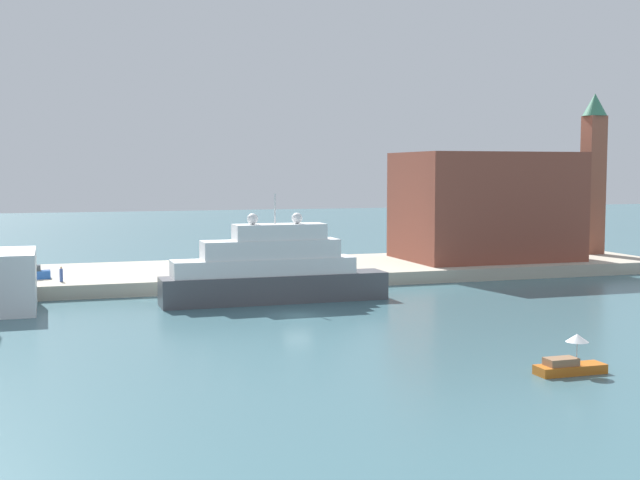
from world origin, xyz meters
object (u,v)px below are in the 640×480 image
at_px(small_motorboat, 570,363).
at_px(harbor_building, 485,206).
at_px(large_yacht, 272,271).
at_px(parked_car, 30,273).
at_px(mooring_bollard, 322,271).
at_px(bell_tower, 593,168).
at_px(person_figure, 61,275).

distance_m(small_motorboat, harbor_building, 57.81).
relative_size(large_yacht, small_motorboat, 4.85).
relative_size(small_motorboat, parked_car, 1.17).
xyz_separation_m(large_yacht, mooring_bollard, (8.01, 8.60, -1.24)).
bearing_deg(bell_tower, mooring_bollard, -166.11).
bearing_deg(mooring_bollard, large_yacht, -132.94).
height_order(small_motorboat, person_figure, person_figure).
bearing_deg(person_figure, small_motorboat, -55.99).
height_order(large_yacht, parked_car, large_yacht).
distance_m(harbor_building, person_figure, 54.44).
xyz_separation_m(harbor_building, parked_car, (-56.78, -3.50, -6.36)).
xyz_separation_m(small_motorboat, parked_car, (-34.00, 49.07, 1.36)).
bearing_deg(mooring_bollard, small_motorboat, -86.26).
xyz_separation_m(large_yacht, person_figure, (-20.02, 11.03, -0.88)).
bearing_deg(mooring_bollard, bell_tower, 13.89).
bearing_deg(large_yacht, harbor_building, 27.98).
height_order(harbor_building, parked_car, harbor_building).
bearing_deg(parked_car, large_yacht, -31.81).
distance_m(large_yacht, mooring_bollard, 11.82).
xyz_separation_m(parked_car, mooring_bollard, (31.16, -5.76, -0.25)).
xyz_separation_m(harbor_building, bell_tower, (17.57, 1.42, 4.98)).
bearing_deg(bell_tower, large_yacht, -159.36).
bearing_deg(small_motorboat, parked_car, 124.71).
bearing_deg(harbor_building, mooring_bollard, -160.13).
distance_m(large_yacht, parked_car, 27.27).
xyz_separation_m(bell_tower, person_figure, (-71.22, -8.25, -11.23)).
bearing_deg(parked_car, harbor_building, 3.53).
bearing_deg(parked_car, small_motorboat, -55.29).
distance_m(person_figure, mooring_bollard, 28.14).
bearing_deg(person_figure, harbor_building, 7.25).
xyz_separation_m(small_motorboat, bell_tower, (40.36, 53.99, 12.70)).
bearing_deg(large_yacht, person_figure, 151.14).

